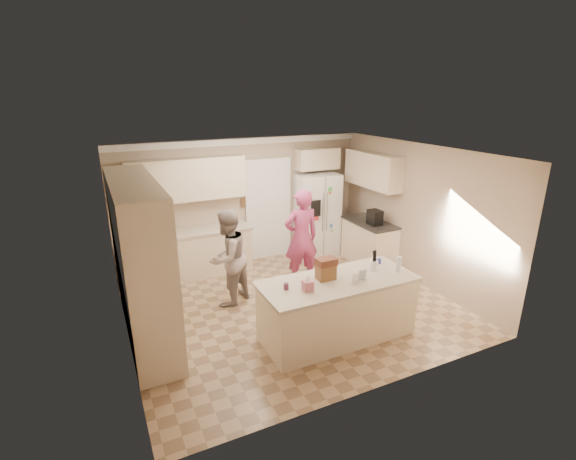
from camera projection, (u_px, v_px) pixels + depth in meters
name	position (u px, v px, depth m)	size (l,w,h in m)	color
floor	(292.00, 307.00, 7.09)	(5.20, 4.60, 0.02)	#A18563
ceiling	(292.00, 152.00, 6.26)	(5.20, 4.60, 0.02)	white
wall_back	(243.00, 201.00, 8.65)	(5.20, 0.02, 2.60)	tan
wall_front	(382.00, 294.00, 4.70)	(5.20, 0.02, 2.60)	tan
wall_left	(118.00, 262.00, 5.61)	(0.02, 4.60, 2.60)	tan
wall_right	(418.00, 214.00, 7.75)	(0.02, 4.60, 2.60)	tan
crown_back	(242.00, 142.00, 8.22)	(5.20, 0.08, 0.12)	white
pantry_bank	(141.00, 261.00, 5.95)	(0.60, 2.60, 2.35)	beige
back_base_cab	(194.00, 254.00, 8.19)	(2.20, 0.60, 0.88)	beige
back_countertop	(193.00, 232.00, 8.03)	(2.24, 0.63, 0.04)	beige
back_upper_cab	(187.00, 179.00, 7.83)	(2.20, 0.35, 0.80)	beige
doorway_opening	(268.00, 210.00, 8.93)	(0.90, 0.06, 2.10)	black
doorway_casing	(269.00, 211.00, 8.90)	(1.02, 0.03, 2.22)	white
wall_frame_upper	(244.00, 190.00, 8.55)	(0.15, 0.02, 0.20)	brown
wall_frame_lower	(244.00, 203.00, 8.63)	(0.15, 0.02, 0.20)	brown
refrigerator	(316.00, 214.00, 9.17)	(0.90, 0.70, 1.80)	white
fridge_seam	(324.00, 218.00, 8.87)	(0.01, 0.02, 1.78)	gray
fridge_dispenser	(316.00, 208.00, 8.69)	(0.22, 0.03, 0.35)	black
fridge_handle_l	(323.00, 212.00, 8.79)	(0.02, 0.02, 0.85)	silver
fridge_handle_r	(327.00, 212.00, 8.83)	(0.02, 0.02, 0.85)	silver
over_fridge_cab	(317.00, 159.00, 8.92)	(0.95, 0.35, 0.45)	beige
right_base_cab	(369.00, 243.00, 8.75)	(0.60, 1.20, 0.88)	beige
right_countertop	(370.00, 222.00, 8.60)	(0.63, 1.24, 0.04)	#2D2B28
right_upper_cab	(373.00, 170.00, 8.49)	(0.35, 1.50, 0.70)	beige
coffee_maker	(375.00, 217.00, 8.36)	(0.22, 0.28, 0.30)	black
island_base	(337.00, 310.00, 6.09)	(2.20, 0.90, 0.88)	beige
island_top	(338.00, 281.00, 5.95)	(2.28, 0.96, 0.05)	beige
utensil_crock	(374.00, 266.00, 6.22)	(0.13, 0.13, 0.15)	white
tissue_box	(308.00, 285.00, 5.61)	(0.13, 0.13, 0.14)	#CF6B83
tissue_plume	(308.00, 278.00, 5.57)	(0.08, 0.08, 0.08)	white
dollhouse_body	(326.00, 272.00, 5.93)	(0.26, 0.18, 0.22)	brown
dollhouse_roof	(326.00, 262.00, 5.88)	(0.28, 0.20, 0.10)	#592D1E
jam_jar	(286.00, 286.00, 5.64)	(0.07, 0.07, 0.09)	#59263F
greeting_card_a	(355.00, 278.00, 5.80)	(0.12, 0.01, 0.16)	white
greeting_card_b	(362.00, 275.00, 5.91)	(0.12, 0.01, 0.16)	silver
water_bottle	(399.00, 264.00, 6.16)	(0.07, 0.07, 0.24)	silver
shaker_salt	(376.00, 262.00, 6.45)	(0.05, 0.05, 0.09)	#3D44A7
shaker_pepper	(379.00, 261.00, 6.48)	(0.05, 0.05, 0.09)	#3D44A7
teen_boy	(228.00, 258.00, 6.96)	(0.81, 0.63, 1.66)	gray
teen_girl	(301.00, 238.00, 7.67)	(0.67, 0.44, 1.82)	#A9406E
fridge_magnets	(325.00, 219.00, 8.86)	(0.76, 0.02, 1.44)	tan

